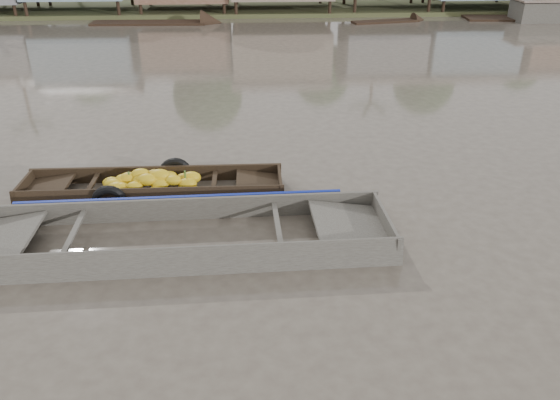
{
  "coord_description": "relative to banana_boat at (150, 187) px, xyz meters",
  "views": [
    {
      "loc": [
        0.16,
        -8.7,
        5.55
      ],
      "look_at": [
        0.71,
        0.5,
        0.8
      ],
      "focal_mm": 35.0,
      "sensor_mm": 36.0,
      "label": 1
    }
  ],
  "objects": [
    {
      "name": "ground",
      "position": [
        2.11,
        -2.54,
        -0.17
      ],
      "size": [
        120.0,
        120.0,
        0.0
      ],
      "primitive_type": "plane",
      "color": "#4C443A",
      "rests_on": "ground"
    },
    {
      "name": "banana_boat",
      "position": [
        0.0,
        0.0,
        0.0
      ],
      "size": [
        5.85,
        1.59,
        0.83
      ],
      "rotation": [
        0.0,
        0.0,
        -0.01
      ],
      "color": "black",
      "rests_on": "ground"
    },
    {
      "name": "viewer_boat",
      "position": [
        0.87,
        -2.24,
        -0.1
      ],
      "size": [
        8.23,
        2.35,
        0.66
      ],
      "rotation": [
        0.0,
        0.0,
        0.03
      ],
      "color": "#3C3933",
      "rests_on": "ground"
    },
    {
      "name": "distant_boats",
      "position": [
        13.53,
        22.83,
        0.06
      ],
      "size": [
        45.39,
        3.67,
        1.38
      ],
      "color": "black",
      "rests_on": "ground"
    }
  ]
}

